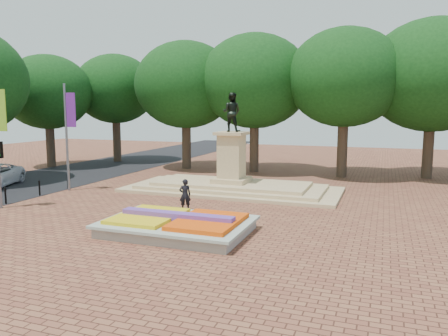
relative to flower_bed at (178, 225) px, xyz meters
name	(u,v)px	position (x,y,z in m)	size (l,w,h in m)	color
ground	(177,220)	(-1.03, 2.00, -0.38)	(90.00, 90.00, 0.00)	brown
asphalt_street	(19,185)	(-16.03, 7.00, -0.37)	(9.00, 90.00, 0.02)	black
flower_bed	(178,225)	(0.00, 0.00, 0.00)	(6.30, 4.30, 0.91)	gray
monument	(231,178)	(-1.03, 10.00, 0.50)	(14.00, 6.00, 6.40)	tan
tree_row_back	(298,93)	(1.31, 20.00, 6.29)	(44.80, 8.80, 10.43)	#39291F
pedestrian	(185,195)	(-1.52, 3.94, 0.47)	(0.62, 0.41, 1.70)	black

